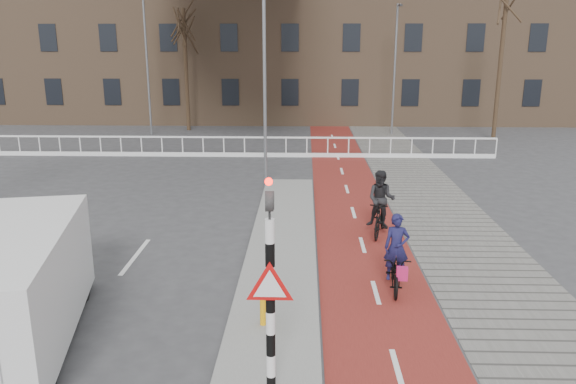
{
  "coord_description": "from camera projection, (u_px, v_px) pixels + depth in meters",
  "views": [
    {
      "loc": [
        -0.12,
        -9.53,
        5.44
      ],
      "look_at": [
        -0.55,
        5.0,
        1.5
      ],
      "focal_mm": 35.0,
      "sensor_mm": 36.0,
      "label": 1
    }
  ],
  "objects": [
    {
      "name": "ground",
      "position": [
        309.0,
        338.0,
        10.62
      ],
      "size": [
        120.0,
        120.0,
        0.0
      ],
      "primitive_type": "plane",
      "color": "#38383A",
      "rests_on": "ground"
    },
    {
      "name": "bike_lane",
      "position": [
        349.0,
        196.0,
        20.22
      ],
      "size": [
        2.5,
        60.0,
        0.01
      ],
      "primitive_type": "cube",
      "color": "maroon",
      "rests_on": "ground"
    },
    {
      "name": "sidewalk",
      "position": [
        427.0,
        197.0,
        20.14
      ],
      "size": [
        3.0,
        60.0,
        0.01
      ],
      "primitive_type": "cube",
      "color": "slate",
      "rests_on": "ground"
    },
    {
      "name": "curb_island",
      "position": [
        281.0,
        256.0,
        14.48
      ],
      "size": [
        1.8,
        16.0,
        0.12
      ],
      "primitive_type": "cube",
      "color": "gray",
      "rests_on": "ground"
    },
    {
      "name": "traffic_signal",
      "position": [
        270.0,
        285.0,
        8.16
      ],
      "size": [
        0.8,
        0.8,
        3.68
      ],
      "color": "black",
      "rests_on": "curb_island"
    },
    {
      "name": "bollard",
      "position": [
        263.0,
        305.0,
        10.76
      ],
      "size": [
        0.12,
        0.12,
        0.82
      ],
      "primitive_type": "cylinder",
      "color": "#FFAD0E",
      "rests_on": "curb_island"
    },
    {
      "name": "cyclist_near",
      "position": [
        396.0,
        265.0,
        12.53
      ],
      "size": [
        0.73,
        1.71,
        1.76
      ],
      "rotation": [
        0.0,
        0.0,
        -0.09
      ],
      "color": "black",
      "rests_on": "bike_lane"
    },
    {
      "name": "cyclist_far",
      "position": [
        381.0,
        209.0,
        16.0
      ],
      "size": [
        0.98,
        1.83,
        1.9
      ],
      "rotation": [
        0.0,
        0.0,
        -0.29
      ],
      "color": "black",
      "rests_on": "bike_lane"
    },
    {
      "name": "van",
      "position": [
        11.0,
        288.0,
        10.1
      ],
      "size": [
        2.99,
        5.3,
        2.15
      ],
      "rotation": [
        0.0,
        0.0,
        0.21
      ],
      "color": "silver",
      "rests_on": "ground"
    },
    {
      "name": "railing",
      "position": [
        203.0,
        150.0,
        27.08
      ],
      "size": [
        28.0,
        0.1,
        0.99
      ],
      "color": "silver",
      "rests_on": "ground"
    },
    {
      "name": "townhouse_row",
      "position": [
        265.0,
        5.0,
        39.53
      ],
      "size": [
        46.0,
        10.0,
        15.9
      ],
      "color": "#7F6047",
      "rests_on": "ground"
    },
    {
      "name": "tree_mid",
      "position": [
        186.0,
        71.0,
        34.23
      ],
      "size": [
        0.24,
        0.24,
        7.29
      ],
      "primitive_type": "cylinder",
      "color": "#312416",
      "rests_on": "ground"
    },
    {
      "name": "tree_right",
      "position": [
        500.0,
        68.0,
        30.68
      ],
      "size": [
        0.23,
        0.23,
        7.91
      ],
      "primitive_type": "cylinder",
      "color": "#312416",
      "rests_on": "ground"
    },
    {
      "name": "streetlight_near",
      "position": [
        265.0,
        69.0,
        20.42
      ],
      "size": [
        0.12,
        0.12,
        8.88
      ],
      "primitive_type": "cylinder",
      "color": "slate",
      "rests_on": "ground"
    },
    {
      "name": "streetlight_left",
      "position": [
        147.0,
        61.0,
        32.48
      ],
      "size": [
        0.12,
        0.12,
        8.53
      ],
      "primitive_type": "cylinder",
      "color": "slate",
      "rests_on": "ground"
    },
    {
      "name": "streetlight_right",
      "position": [
        395.0,
        71.0,
        32.79
      ],
      "size": [
        0.12,
        0.12,
        7.46
      ],
      "primitive_type": "cylinder",
      "color": "slate",
      "rests_on": "ground"
    }
  ]
}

